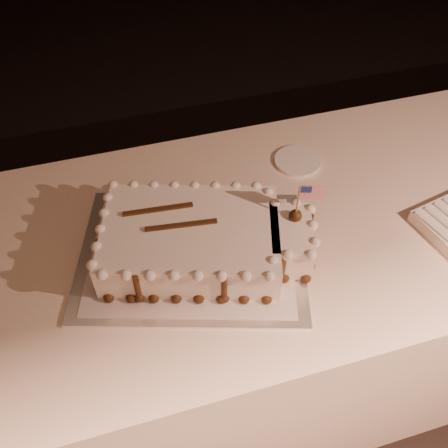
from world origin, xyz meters
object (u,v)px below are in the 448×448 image
object	(u,v)px
side_plate	(298,161)
cake_board	(192,254)
sheet_cake	(203,240)
banquet_table	(269,303)

from	to	relation	value
side_plate	cake_board	bearing A→B (deg)	-146.82
side_plate	sheet_cake	bearing A→B (deg)	-143.90
cake_board	sheet_cake	bearing A→B (deg)	0.49
cake_board	side_plate	bearing A→B (deg)	50.26
cake_board	side_plate	world-z (taller)	side_plate
cake_board	sheet_cake	distance (m)	0.06
sheet_cake	side_plate	size ratio (longest dim) A/B	4.03
cake_board	sheet_cake	size ratio (longest dim) A/B	1.01
banquet_table	cake_board	world-z (taller)	cake_board
banquet_table	sheet_cake	world-z (taller)	sheet_cake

